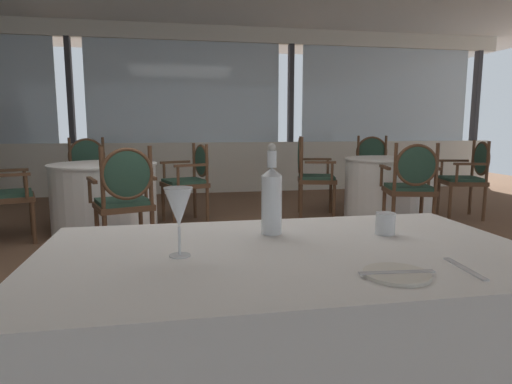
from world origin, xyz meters
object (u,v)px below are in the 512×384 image
at_px(dining_chair_2_3, 373,165).
at_px(water_tumbler, 385,224).
at_px(water_bottle, 272,198).
at_px(dining_chair_0_2, 89,171).
at_px(side_plate, 397,274).
at_px(dining_chair_0_1, 191,176).
at_px(dining_chair_2_0, 310,170).
at_px(dining_chair_2_2, 470,173).
at_px(dining_chair_2_1, 412,181).
at_px(dining_chair_0_0, 125,193).
at_px(wine_glass, 179,208).

bearing_deg(dining_chair_2_3, water_tumbler, -10.91).
relative_size(water_bottle, dining_chair_0_2, 0.34).
distance_m(side_plate, dining_chair_0_1, 4.14).
height_order(water_tumbler, dining_chair_2_0, dining_chair_2_0).
bearing_deg(dining_chair_2_2, dining_chair_2_0, 0.00).
xyz_separation_m(water_tumbler, dining_chair_2_0, (0.92, 3.78, -0.19)).
height_order(dining_chair_2_2, dining_chair_2_3, dining_chair_2_3).
height_order(water_tumbler, dining_chair_2_1, dining_chair_2_1).
relative_size(water_bottle, water_tumbler, 4.13).
xyz_separation_m(water_bottle, dining_chair_2_0, (1.32, 3.70, -0.28)).
bearing_deg(dining_chair_2_1, dining_chair_2_2, -45.02).
relative_size(dining_chair_0_0, dining_chair_2_1, 1.00).
height_order(water_bottle, dining_chair_0_0, water_bottle).
distance_m(dining_chair_0_1, dining_chair_2_1, 2.44).
bearing_deg(dining_chair_2_3, side_plate, -10.75).
distance_m(wine_glass, dining_chair_2_2, 4.95).
xyz_separation_m(dining_chair_0_2, dining_chair_2_1, (3.42, -1.72, 0.00)).
bearing_deg(dining_chair_2_2, wine_glass, 58.33).
bearing_deg(dining_chair_0_1, dining_chair_2_1, 134.99).
bearing_deg(water_bottle, water_tumbler, -12.47).
distance_m(dining_chair_0_0, dining_chair_2_1, 2.80).
relative_size(water_bottle, wine_glass, 1.57).
bearing_deg(dining_chair_2_0, wine_glass, -98.74).
relative_size(water_bottle, dining_chair_0_0, 0.34).
relative_size(water_bottle, dining_chair_2_2, 0.35).
distance_m(water_bottle, dining_chair_0_2, 4.47).
bearing_deg(side_plate, wine_glass, 152.72).
bearing_deg(dining_chair_0_1, wine_glass, 68.87).
bearing_deg(water_bottle, dining_chair_0_2, 108.16).
bearing_deg(water_tumbler, dining_chair_2_1, 58.03).
height_order(water_bottle, dining_chair_2_2, water_bottle).
bearing_deg(dining_chair_2_1, side_plate, 163.33).
distance_m(dining_chair_0_2, dining_chair_2_1, 3.83).
bearing_deg(dining_chair_0_2, dining_chair_0_0, 0.00).
height_order(dining_chair_0_0, dining_chair_2_0, dining_chair_2_0).
bearing_deg(dining_chair_2_0, side_plate, -90.47).
xyz_separation_m(dining_chair_0_0, dining_chair_0_1, (0.62, 1.25, -0.00)).
xyz_separation_m(dining_chair_0_0, dining_chair_2_3, (3.27, 2.04, 0.01)).
xyz_separation_m(side_plate, dining_chair_2_1, (1.81, 3.03, -0.17)).
relative_size(dining_chair_0_1, dining_chair_2_1, 0.96).
distance_m(side_plate, dining_chair_2_3, 5.42).
xyz_separation_m(dining_chair_2_0, dining_chair_2_3, (1.19, 0.71, -0.02)).
bearing_deg(water_bottle, dining_chair_2_1, 51.10).
height_order(wine_glass, dining_chair_2_2, dining_chair_2_2).
relative_size(wine_glass, water_tumbler, 2.63).
distance_m(water_bottle, dining_chair_0_0, 2.50).
distance_m(water_bottle, dining_chair_2_1, 3.25).
bearing_deg(dining_chair_2_2, dining_chair_0_1, 7.54).
distance_m(wine_glass, dining_chair_0_2, 4.60).
bearing_deg(wine_glass, dining_chair_2_3, 58.45).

